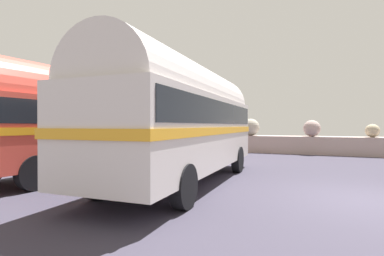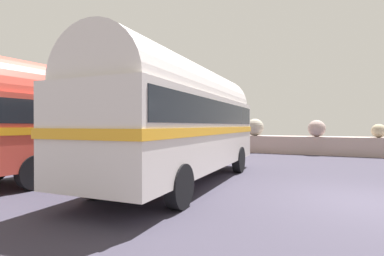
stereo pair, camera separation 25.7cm
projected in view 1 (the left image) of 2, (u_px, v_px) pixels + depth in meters
name	position (u px, v px, depth m)	size (l,w,h in m)	color
ground	(372.00, 202.00, 6.77)	(32.00, 26.00, 0.02)	#35313F
breakwater	(342.00, 143.00, 17.54)	(31.36, 2.10, 2.49)	#AA958E
vintage_coach	(184.00, 117.00, 8.96)	(2.86, 8.70, 3.70)	black
second_coach	(82.00, 118.00, 10.70)	(3.04, 8.74, 3.70)	black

